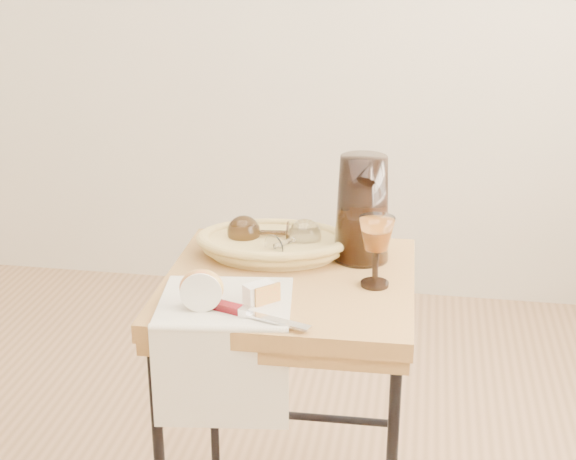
% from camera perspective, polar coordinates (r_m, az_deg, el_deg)
% --- Properties ---
extents(side_table, '(0.56, 0.56, 0.70)m').
position_cam_1_polar(side_table, '(2.01, 0.10, -12.41)').
color(side_table, brown).
rests_on(side_table, floor).
extents(tea_towel, '(0.30, 0.28, 0.01)m').
position_cam_1_polar(tea_towel, '(1.73, -4.32, -4.94)').
color(tea_towel, white).
rests_on(tea_towel, side_table).
extents(bread_basket, '(0.34, 0.25, 0.05)m').
position_cam_1_polar(bread_basket, '(1.95, -1.01, -1.09)').
color(bread_basket, '#AE8643').
rests_on(bread_basket, side_table).
extents(goblet_lying_a, '(0.14, 0.09, 0.08)m').
position_cam_1_polar(goblet_lying_a, '(1.96, -1.75, -0.16)').
color(goblet_lying_a, '#4E3821').
rests_on(goblet_lying_a, bread_basket).
extents(goblet_lying_b, '(0.13, 0.15, 0.08)m').
position_cam_1_polar(goblet_lying_b, '(1.92, 0.27, -0.68)').
color(goblet_lying_b, white).
rests_on(goblet_lying_b, bread_basket).
extents(pitcher, '(0.23, 0.29, 0.29)m').
position_cam_1_polar(pitcher, '(1.91, 5.12, 1.47)').
color(pitcher, black).
rests_on(pitcher, side_table).
extents(wine_goblet, '(0.09, 0.09, 0.16)m').
position_cam_1_polar(wine_goblet, '(1.79, 6.05, -1.47)').
color(wine_goblet, white).
rests_on(wine_goblet, side_table).
extents(apple_half, '(0.10, 0.06, 0.08)m').
position_cam_1_polar(apple_half, '(1.69, -5.95, -4.00)').
color(apple_half, '#CA402A').
rests_on(apple_half, tea_towel).
extents(apple_wedge, '(0.07, 0.07, 0.04)m').
position_cam_1_polar(apple_wedge, '(1.71, -2.02, -4.32)').
color(apple_wedge, white).
rests_on(apple_wedge, tea_towel).
extents(table_knife, '(0.24, 0.10, 0.02)m').
position_cam_1_polar(table_knife, '(1.66, -2.70, -5.63)').
color(table_knife, silver).
rests_on(table_knife, tea_towel).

